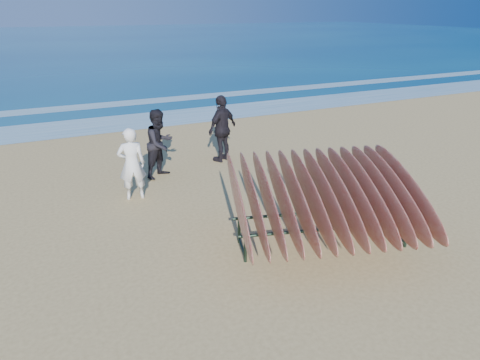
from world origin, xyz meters
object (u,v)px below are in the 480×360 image
Objects in this scene: person_dark_a at (160,144)px; person_dark_b at (222,129)px; surfboard_rack at (325,195)px; person_white at (132,164)px.

person_dark_a is 1.95m from person_dark_b.
surfboard_rack is 5.08m from person_dark_b.
person_dark_b is at bearing -145.01° from person_white.
person_white is (-2.66, 3.53, -0.17)m from surfboard_rack.
person_dark_b is (0.17, 5.08, -0.06)m from surfboard_rack.
surfboard_rack is at bearing -102.23° from person_dark_a.
person_dark_b is (1.90, 0.46, 0.06)m from person_dark_a.
surfboard_rack is 2.31× the size of person_white.
person_dark_a reaches higher than surfboard_rack.
person_dark_b reaches higher than surfboard_rack.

